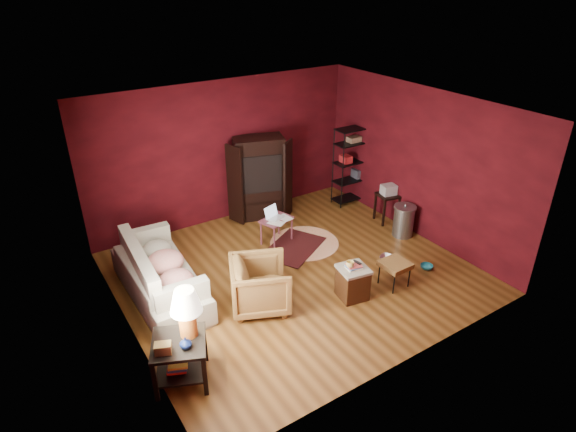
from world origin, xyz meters
The scene contains 18 objects.
room centered at (-0.04, -0.01, 1.40)m, with size 5.54×5.04×2.84m.
sofa centered at (-2.12, 0.58, 0.43)m, with size 2.22×0.65×0.87m, color #9E9A89.
armchair centered at (-0.93, -0.47, 0.43)m, with size 0.84×0.79×0.87m, color black.
pet_bowl_steel centered at (1.61, -0.55, 0.13)m, with size 0.25×0.06×0.25m, color silver.
pet_bowl_turquoise centered at (1.98, -1.13, 0.11)m, with size 0.22×0.07×0.22m, color teal.
vase centered at (-2.45, -1.36, 0.68)m, with size 0.15×0.15×0.15m, color #0D1944.
mug centered at (0.30, -1.05, 0.66)m, with size 0.12×0.10×0.12m, color #EED374.
side_table centered at (-2.40, -1.18, 0.77)m, with size 0.85×0.85×1.28m.
sofa_cushions centered at (-2.10, 0.60, 0.41)m, with size 0.93×2.06×0.84m.
hamper centered at (0.39, -1.04, 0.28)m, with size 0.50×0.50×0.61m.
footstool centered at (1.16, -1.16, 0.38)m, with size 0.43×0.43×0.43m.
rug_round centered at (0.70, 0.72, 0.01)m, with size 1.31×1.31×0.01m.
rug_oriental centered at (0.44, 0.68, 0.02)m, with size 1.44×1.28×0.01m.
laptop_desk centered at (0.29, 1.04, 0.44)m, with size 0.67×0.58×0.71m.
tv_armoire centered at (0.58, 2.14, 0.88)m, with size 1.26×0.95×1.69m.
wire_shelving centered at (2.61, 1.67, 0.92)m, with size 0.82×0.37×1.68m.
small_stand centered at (2.61, 0.55, 0.60)m, with size 0.47×0.47×0.80m.
trash_can centered at (2.47, -0.06, 0.31)m, with size 0.46×0.46×0.66m.
Camera 1 is at (-3.79, -5.64, 4.62)m, focal length 30.00 mm.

